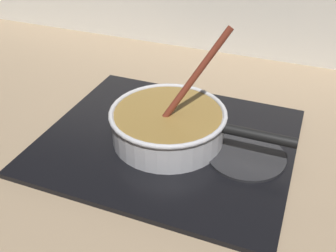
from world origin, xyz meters
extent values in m
cube|color=#9E8466|center=(0.00, 0.00, -0.02)|extent=(2.40, 1.60, 0.04)
cube|color=black|center=(0.07, 0.23, 0.01)|extent=(0.56, 0.48, 0.01)
torus|color=#592D0C|center=(0.07, 0.23, 0.02)|extent=(0.20, 0.20, 0.01)
cylinder|color=#262628|center=(0.25, 0.23, 0.01)|extent=(0.17, 0.17, 0.01)
cylinder|color=silver|center=(0.07, 0.23, 0.05)|extent=(0.25, 0.25, 0.07)
cylinder|color=olive|center=(0.07, 0.23, 0.05)|extent=(0.24, 0.24, 0.06)
torus|color=silver|center=(0.07, 0.23, 0.08)|extent=(0.26, 0.26, 0.01)
cylinder|color=black|center=(0.27, 0.23, 0.07)|extent=(0.15, 0.02, 0.02)
cylinder|color=beige|center=(0.08, 0.23, 0.07)|extent=(0.03, 0.03, 0.01)
cylinder|color=#E5CC7A|center=(0.04, 0.22, 0.07)|extent=(0.03, 0.03, 0.01)
cylinder|color=beige|center=(0.01, 0.28, 0.07)|extent=(0.03, 0.03, 0.01)
cylinder|color=#EDD88C|center=(0.14, 0.26, 0.07)|extent=(0.03, 0.03, 0.01)
cylinder|color=#E5CC7A|center=(0.09, 0.18, 0.07)|extent=(0.03, 0.03, 0.01)
cylinder|color=#E5CC7A|center=(-0.01, 0.19, 0.07)|extent=(0.03, 0.03, 0.01)
cylinder|color=beige|center=(0.12, 0.19, 0.07)|extent=(0.03, 0.03, 0.01)
cylinder|color=#EDD88C|center=(0.05, 0.28, 0.07)|extent=(0.03, 0.03, 0.01)
cylinder|color=maroon|center=(0.12, 0.25, 0.17)|extent=(0.14, 0.10, 0.21)
cube|color=brown|center=(0.06, 0.21, 0.07)|extent=(0.05, 0.05, 0.01)
camera|label=1|loc=(0.34, -0.45, 0.54)|focal=41.85mm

